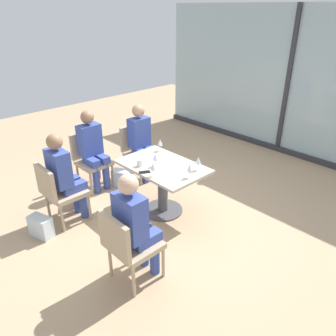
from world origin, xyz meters
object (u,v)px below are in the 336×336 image
at_px(person_front_right, 135,222).
at_px(wine_glass_3, 160,142).
at_px(chair_side_end, 90,157).
at_px(person_side_end, 93,147).
at_px(coffee_cup, 140,163).
at_px(wine_glass_4, 190,168).
at_px(handbag_2, 122,178).
at_px(chair_far_left, 138,149).
at_px(wine_glass_1, 198,161).
at_px(chair_front_right, 128,244).
at_px(handbag_0, 41,227).
at_px(person_front_left, 64,174).
at_px(handbag_1, 77,194).
at_px(dining_table_main, 163,179).
at_px(wine_glass_0, 155,157).
at_px(cell_phone_on_table, 145,172).
at_px(person_far_left, 142,139).
at_px(chair_front_left, 59,190).

height_order(person_front_right, wine_glass_3, person_front_right).
distance_m(chair_side_end, person_side_end, 0.23).
bearing_deg(coffee_cup, person_side_end, -176.59).
bearing_deg(wine_glass_4, person_front_right, -76.93).
distance_m(coffee_cup, handbag_2, 1.05).
xyz_separation_m(chair_far_left, person_side_end, (-0.16, -0.76, 0.20)).
height_order(chair_far_left, handbag_2, chair_far_left).
bearing_deg(wine_glass_1, chair_front_right, -77.41).
xyz_separation_m(handbag_0, handbag_2, (-0.34, 1.51, 0.00)).
distance_m(wine_glass_3, coffee_cup, 0.58).
bearing_deg(wine_glass_1, person_front_left, -132.01).
bearing_deg(handbag_1, chair_side_end, 153.18).
bearing_deg(chair_side_end, wine_glass_1, 16.71).
relative_size(dining_table_main, chair_front_right, 1.36).
relative_size(person_front_right, wine_glass_0, 6.81).
xyz_separation_m(person_front_right, wine_glass_0, (-0.77, 0.96, 0.16)).
height_order(wine_glass_3, cell_phone_on_table, wine_glass_3).
relative_size(dining_table_main, chair_far_left, 1.36).
relative_size(chair_far_left, handbag_0, 2.90).
bearing_deg(person_front_right, person_far_left, 138.91).
bearing_deg(person_side_end, chair_front_left, -58.55).
distance_m(chair_side_end, chair_front_right, 2.27).
height_order(chair_front_right, wine_glass_3, wine_glass_3).
distance_m(coffee_cup, handbag_1, 1.19).
bearing_deg(person_far_left, wine_glass_0, -29.81).
distance_m(dining_table_main, chair_side_end, 1.40).
xyz_separation_m(dining_table_main, wine_glass_3, (-0.38, 0.30, 0.34)).
distance_m(chair_far_left, person_front_left, 1.56).
distance_m(person_side_end, wine_glass_4, 1.78).
bearing_deg(person_side_end, wine_glass_3, 34.41).
height_order(chair_side_end, handbag_0, chair_side_end).
distance_m(dining_table_main, person_far_left, 1.10).
xyz_separation_m(chair_front_left, wine_glass_4, (1.22, 1.16, 0.37)).
bearing_deg(wine_glass_0, wine_glass_4, 9.92).
bearing_deg(person_far_left, chair_front_left, -80.96).
bearing_deg(handbag_2, wine_glass_1, -14.55).
bearing_deg(person_front_right, wine_glass_0, 128.86).
bearing_deg(dining_table_main, coffee_cup, -128.27).
height_order(chair_front_right, handbag_0, chair_front_right).
xyz_separation_m(person_side_end, wine_glass_3, (0.88, 0.60, 0.16)).
distance_m(wine_glass_3, wine_glass_4, 0.92).
bearing_deg(wine_glass_0, handbag_1, -146.46).
distance_m(wine_glass_3, handbag_1, 1.45).
height_order(person_front_left, handbag_0, person_front_left).
xyz_separation_m(wine_glass_0, coffee_cup, (-0.15, -0.15, -0.09)).
bearing_deg(chair_far_left, wine_glass_3, -12.04).
height_order(chair_front_left, wine_glass_4, wine_glass_4).
xyz_separation_m(person_far_left, coffee_cup, (0.80, -0.69, 0.08)).
bearing_deg(person_far_left, wine_glass_1, -8.85).
distance_m(chair_front_left, wine_glass_3, 1.55).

